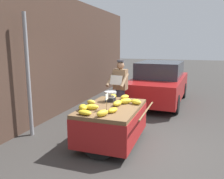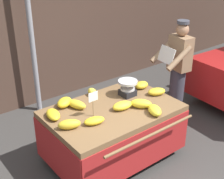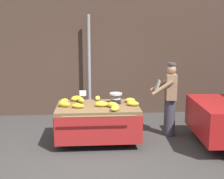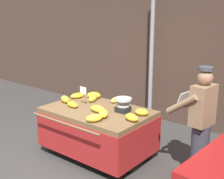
# 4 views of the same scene
# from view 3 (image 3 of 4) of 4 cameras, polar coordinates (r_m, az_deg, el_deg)

# --- Properties ---
(ground_plane) EXTENTS (60.00, 60.00, 0.00)m
(ground_plane) POSITION_cam_3_polar(r_m,az_deg,el_deg) (5.97, -3.96, -12.83)
(ground_plane) COLOR #383533
(back_wall) EXTENTS (16.00, 0.24, 3.62)m
(back_wall) POSITION_cam_3_polar(r_m,az_deg,el_deg) (8.62, -4.19, 7.17)
(back_wall) COLOR #473328
(back_wall) RESTS_ON ground
(street_pole) EXTENTS (0.09, 0.09, 2.85)m
(street_pole) POSITION_cam_3_polar(r_m,az_deg,el_deg) (8.27, -4.42, 4.30)
(street_pole) COLOR gray
(street_pole) RESTS_ON ground
(banana_cart) EXTENTS (1.79, 1.36, 0.84)m
(banana_cart) POSITION_cam_3_polar(r_m,az_deg,el_deg) (6.50, -2.73, -4.91)
(banana_cart) COLOR brown
(banana_cart) RESTS_ON ground
(weighing_scale) EXTENTS (0.28, 0.28, 0.24)m
(weighing_scale) POSITION_cam_3_polar(r_m,az_deg,el_deg) (6.60, 0.74, -1.66)
(weighing_scale) COLOR black
(weighing_scale) RESTS_ON banana_cart
(price_sign) EXTENTS (0.14, 0.01, 0.34)m
(price_sign) POSITION_cam_3_polar(r_m,az_deg,el_deg) (6.38, -5.62, -0.99)
(price_sign) COLOR #997A51
(price_sign) RESTS_ON banana_cart
(banana_bunch_0) EXTENTS (0.29, 0.20, 0.09)m
(banana_bunch_0) POSITION_cam_3_polar(r_m,az_deg,el_deg) (6.27, -6.57, -3.12)
(banana_bunch_0) COLOR gold
(banana_bunch_0) RESTS_ON banana_cart
(banana_bunch_1) EXTENTS (0.31, 0.23, 0.12)m
(banana_bunch_1) POSITION_cam_3_polar(r_m,az_deg,el_deg) (6.38, -9.19, -2.80)
(banana_bunch_1) COLOR gold
(banana_bunch_1) RESTS_ON banana_cart
(banana_bunch_2) EXTENTS (0.30, 0.31, 0.12)m
(banana_bunch_2) POSITION_cam_3_polar(r_m,az_deg,el_deg) (6.23, 0.20, -3.00)
(banana_bunch_2) COLOR yellow
(banana_bunch_2) RESTS_ON banana_cart
(banana_bunch_3) EXTENTS (0.30, 0.24, 0.10)m
(banana_bunch_3) POSITION_cam_3_polar(r_m,az_deg,el_deg) (6.42, 4.02, -2.68)
(banana_bunch_3) COLOR gold
(banana_bunch_3) RESTS_ON banana_cart
(banana_bunch_4) EXTENTS (0.31, 0.19, 0.11)m
(banana_bunch_4) POSITION_cam_3_polar(r_m,az_deg,el_deg) (6.33, -1.95, -2.82)
(banana_bunch_4) COLOR yellow
(banana_bunch_4) RESTS_ON banana_cart
(banana_bunch_5) EXTENTS (0.24, 0.19, 0.10)m
(banana_bunch_5) POSITION_cam_3_polar(r_m,az_deg,el_deg) (6.70, 3.49, -2.06)
(banana_bunch_5) COLOR gold
(banana_bunch_5) RESTS_ON banana_cart
(banana_bunch_6) EXTENTS (0.22, 0.32, 0.09)m
(banana_bunch_6) POSITION_cam_3_polar(r_m,az_deg,el_deg) (6.72, -9.20, -2.18)
(banana_bunch_6) COLOR gold
(banana_bunch_6) RESTS_ON banana_cart
(banana_bunch_7) EXTENTS (0.31, 0.27, 0.12)m
(banana_bunch_7) POSITION_cam_3_polar(r_m,az_deg,el_deg) (6.87, -6.87, -1.71)
(banana_bunch_7) COLOR gold
(banana_bunch_7) RESTS_ON banana_cart
(banana_bunch_8) EXTENTS (0.15, 0.22, 0.10)m
(banana_bunch_8) POSITION_cam_3_polar(r_m,az_deg,el_deg) (6.90, -2.79, -1.66)
(banana_bunch_8) COLOR yellow
(banana_bunch_8) RESTS_ON banana_cart
(banana_bunch_9) EXTENTS (0.25, 0.30, 0.11)m
(banana_bunch_9) POSITION_cam_3_polar(r_m,az_deg,el_deg) (6.00, 0.59, -3.61)
(banana_bunch_9) COLOR yellow
(banana_bunch_9) RESTS_ON banana_cart
(banana_bunch_10) EXTENTS (0.22, 0.31, 0.11)m
(banana_bunch_10) POSITION_cam_3_polar(r_m,az_deg,el_deg) (6.72, -6.03, -2.01)
(banana_bunch_10) COLOR yellow
(banana_bunch_10) RESTS_ON banana_cart
(vendor_person) EXTENTS (0.61, 0.56, 1.71)m
(vendor_person) POSITION_cam_3_polar(r_m,az_deg,el_deg) (6.98, 11.00, -1.82)
(vendor_person) COLOR #383842
(vendor_person) RESTS_ON ground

